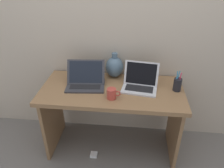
% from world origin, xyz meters
% --- Properties ---
extents(ground_plane, '(6.00, 6.00, 0.00)m').
position_xyz_m(ground_plane, '(0.00, 0.00, 0.00)').
color(ground_plane, slate).
extents(back_wall, '(4.40, 0.04, 2.40)m').
position_xyz_m(back_wall, '(0.00, 0.35, 1.20)').
color(back_wall, '#BCAD99').
rests_on(back_wall, ground).
extents(desk, '(1.32, 0.62, 0.74)m').
position_xyz_m(desk, '(0.00, 0.00, 0.57)').
color(desk, olive).
rests_on(desk, ground).
extents(laptop_left, '(0.37, 0.29, 0.22)m').
position_xyz_m(laptop_left, '(-0.25, 0.05, 0.80)').
color(laptop_left, '#333338').
rests_on(laptop_left, desk).
extents(laptop_right, '(0.34, 0.27, 0.23)m').
position_xyz_m(laptop_right, '(0.26, 0.05, 0.80)').
color(laptop_right, silver).
rests_on(laptop_right, desk).
extents(green_vase, '(0.18, 0.18, 0.25)m').
position_xyz_m(green_vase, '(0.00, 0.25, 0.85)').
color(green_vase, slate).
rests_on(green_vase, desk).
extents(coffee_mug, '(0.12, 0.08, 0.09)m').
position_xyz_m(coffee_mug, '(0.01, -0.16, 0.79)').
color(coffee_mug, '#B23D33').
rests_on(coffee_mug, desk).
extents(pen_cup, '(0.07, 0.07, 0.19)m').
position_xyz_m(pen_cup, '(0.59, 0.03, 0.80)').
color(pen_cup, black).
rests_on(pen_cup, desk).
extents(power_brick, '(0.07, 0.07, 0.03)m').
position_xyz_m(power_brick, '(-0.17, -0.16, 0.01)').
color(power_brick, white).
rests_on(power_brick, ground).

